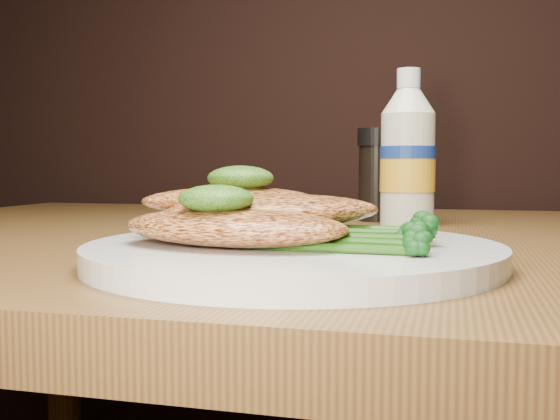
# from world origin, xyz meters

# --- Properties ---
(plate) EXTENTS (0.30, 0.30, 0.02)m
(plate) POSITION_xyz_m (0.01, 0.83, 0.76)
(plate) COLOR silver
(plate) RESTS_ON dining_table
(chicken_front) EXTENTS (0.17, 0.11, 0.03)m
(chicken_front) POSITION_xyz_m (-0.02, 0.80, 0.78)
(chicken_front) COLOR #C87B3F
(chicken_front) RESTS_ON plate
(chicken_mid) EXTENTS (0.18, 0.16, 0.02)m
(chicken_mid) POSITION_xyz_m (-0.00, 0.85, 0.79)
(chicken_mid) COLOR #C87B3F
(chicken_mid) RESTS_ON plate
(chicken_back) EXTENTS (0.16, 0.13, 0.02)m
(chicken_back) POSITION_xyz_m (-0.05, 0.87, 0.79)
(chicken_back) COLOR #C87B3F
(chicken_back) RESTS_ON plate
(pesto_front) EXTENTS (0.06, 0.05, 0.02)m
(pesto_front) POSITION_xyz_m (-0.03, 0.79, 0.80)
(pesto_front) COLOR black
(pesto_front) RESTS_ON chicken_front
(pesto_back) EXTENTS (0.06, 0.05, 0.02)m
(pesto_back) POSITION_xyz_m (-0.04, 0.87, 0.81)
(pesto_back) COLOR black
(pesto_back) RESTS_ON chicken_back
(broccolini_bundle) EXTENTS (0.18, 0.16, 0.02)m
(broccolini_bundle) POSITION_xyz_m (0.05, 0.82, 0.78)
(broccolini_bundle) COLOR #204C10
(broccolini_bundle) RESTS_ON plate
(mayo_bottle) EXTENTS (0.06, 0.06, 0.18)m
(mayo_bottle) POSITION_xyz_m (0.07, 1.16, 0.84)
(mayo_bottle) COLOR beige
(mayo_bottle) RESTS_ON dining_table
(pepper_grinder) EXTENTS (0.06, 0.06, 0.12)m
(pepper_grinder) POSITION_xyz_m (0.03, 1.21, 0.81)
(pepper_grinder) COLOR black
(pepper_grinder) RESTS_ON dining_table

